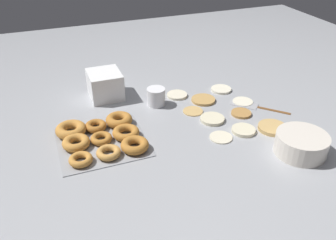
% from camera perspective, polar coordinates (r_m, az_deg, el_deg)
% --- Properties ---
extents(ground_plane, '(3.00, 3.00, 0.00)m').
position_cam_1_polar(ground_plane, '(1.45, 5.08, -0.31)').
color(ground_plane, '#9EA0A5').
extents(pancake_0, '(0.11, 0.11, 0.01)m').
position_cam_1_polar(pancake_0, '(1.60, 5.68, 3.24)').
color(pancake_0, tan).
rests_on(pancake_0, ground_plane).
extents(pancake_1, '(0.09, 0.09, 0.01)m').
position_cam_1_polar(pancake_1, '(1.62, 11.92, 2.99)').
color(pancake_1, silver).
rests_on(pancake_1, ground_plane).
extents(pancake_2, '(0.09, 0.09, 0.01)m').
position_cam_1_polar(pancake_2, '(1.36, 8.50, -2.68)').
color(pancake_2, beige).
rests_on(pancake_2, ground_plane).
extents(pancake_3, '(0.10, 0.10, 0.01)m').
position_cam_1_polar(pancake_3, '(1.46, 7.12, 0.17)').
color(pancake_3, beige).
rests_on(pancake_3, ground_plane).
extents(pancake_4, '(0.09, 0.09, 0.01)m').
position_cam_1_polar(pancake_4, '(1.41, 12.01, -1.60)').
color(pancake_4, beige).
rests_on(pancake_4, ground_plane).
extents(pancake_5, '(0.08, 0.08, 0.01)m').
position_cam_1_polar(pancake_5, '(1.51, 4.03, 1.50)').
color(pancake_5, tan).
rests_on(pancake_5, ground_plane).
extents(pancake_6, '(0.08, 0.08, 0.01)m').
position_cam_1_polar(pancake_6, '(1.52, 11.66, 1.07)').
color(pancake_6, '#B27F42').
rests_on(pancake_6, ground_plane).
extents(pancake_7, '(0.09, 0.09, 0.01)m').
position_cam_1_polar(pancake_7, '(1.63, 1.57, 4.05)').
color(pancake_7, beige).
rests_on(pancake_7, ground_plane).
extents(pancake_8, '(0.09, 0.09, 0.01)m').
position_cam_1_polar(pancake_8, '(1.70, 8.52, 4.88)').
color(pancake_8, silver).
rests_on(pancake_8, ground_plane).
extents(pancake_9, '(0.11, 0.11, 0.02)m').
position_cam_1_polar(pancake_9, '(1.45, 16.40, -1.19)').
color(pancake_9, tan).
rests_on(pancake_9, ground_plane).
extents(donut_tray, '(0.30, 0.32, 0.04)m').
position_cam_1_polar(donut_tray, '(1.34, -10.61, -2.63)').
color(donut_tray, '#93969B').
rests_on(donut_tray, ground_plane).
extents(batter_bowl, '(0.18, 0.18, 0.07)m').
position_cam_1_polar(batter_bowl, '(1.33, 20.60, -3.62)').
color(batter_bowl, silver).
rests_on(batter_bowl, ground_plane).
extents(container_stack, '(0.16, 0.14, 0.12)m').
position_cam_1_polar(container_stack, '(1.63, -10.06, 5.60)').
color(container_stack, white).
rests_on(container_stack, ground_plane).
extents(paper_cup, '(0.08, 0.08, 0.08)m').
position_cam_1_polar(paper_cup, '(1.55, -1.93, 3.76)').
color(paper_cup, white).
rests_on(paper_cup, ground_plane).
extents(spatula, '(0.21, 0.20, 0.01)m').
position_cam_1_polar(spatula, '(1.59, 13.12, 2.30)').
color(spatula, brown).
rests_on(spatula, ground_plane).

